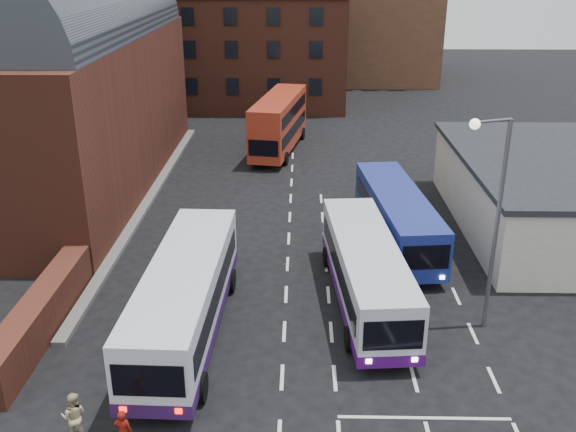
{
  "coord_description": "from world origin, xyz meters",
  "views": [
    {
      "loc": [
        0.65,
        -20.98,
        14.91
      ],
      "look_at": [
        0.0,
        10.0,
        2.2
      ],
      "focal_mm": 40.0,
      "sensor_mm": 36.0,
      "label": 1
    }
  ],
  "objects_px": {
    "bus_white_inbound": "(366,269)",
    "street_lamp": "(493,207)",
    "pedestrian_red": "(123,432)",
    "bus_white_outbound": "(185,294)",
    "bus_red_double": "(279,123)",
    "bus_blue": "(397,215)",
    "pedestrian_beige": "(74,416)"
  },
  "relations": [
    {
      "from": "bus_white_outbound",
      "to": "bus_red_double",
      "type": "relative_size",
      "value": 1.07
    },
    {
      "from": "bus_white_outbound",
      "to": "bus_white_inbound",
      "type": "bearing_deg",
      "value": 20.6
    },
    {
      "from": "bus_blue",
      "to": "bus_red_double",
      "type": "relative_size",
      "value": 1.0
    },
    {
      "from": "bus_white_outbound",
      "to": "pedestrian_red",
      "type": "relative_size",
      "value": 7.56
    },
    {
      "from": "bus_red_double",
      "to": "pedestrian_beige",
      "type": "xyz_separation_m",
      "value": [
        -5.58,
        -33.53,
        -1.48
      ]
    },
    {
      "from": "pedestrian_red",
      "to": "street_lamp",
      "type": "bearing_deg",
      "value": -146.7
    },
    {
      "from": "bus_blue",
      "to": "pedestrian_beige",
      "type": "relative_size",
      "value": 6.44
    },
    {
      "from": "bus_white_inbound",
      "to": "pedestrian_red",
      "type": "xyz_separation_m",
      "value": [
        -8.55,
        -9.59,
        -1.01
      ]
    },
    {
      "from": "bus_white_inbound",
      "to": "pedestrian_beige",
      "type": "distance_m",
      "value": 13.72
    },
    {
      "from": "street_lamp",
      "to": "bus_white_inbound",
      "type": "bearing_deg",
      "value": 158.15
    },
    {
      "from": "bus_red_double",
      "to": "pedestrian_beige",
      "type": "distance_m",
      "value": 34.03
    },
    {
      "from": "pedestrian_red",
      "to": "bus_white_inbound",
      "type": "bearing_deg",
      "value": -128.65
    },
    {
      "from": "street_lamp",
      "to": "pedestrian_red",
      "type": "xyz_separation_m",
      "value": [
        -13.24,
        -7.71,
        -4.78
      ]
    },
    {
      "from": "bus_white_inbound",
      "to": "street_lamp",
      "type": "distance_m",
      "value": 6.3
    },
    {
      "from": "bus_blue",
      "to": "bus_red_double",
      "type": "bearing_deg",
      "value": -74.54
    },
    {
      "from": "street_lamp",
      "to": "pedestrian_red",
      "type": "relative_size",
      "value": 5.78
    },
    {
      "from": "street_lamp",
      "to": "pedestrian_red",
      "type": "distance_m",
      "value": 16.05
    },
    {
      "from": "bus_blue",
      "to": "bus_white_outbound",
      "type": "bearing_deg",
      "value": 36.78
    },
    {
      "from": "bus_white_inbound",
      "to": "bus_red_double",
      "type": "height_order",
      "value": "bus_red_double"
    },
    {
      "from": "bus_red_double",
      "to": "pedestrian_beige",
      "type": "height_order",
      "value": "bus_red_double"
    },
    {
      "from": "bus_white_inbound",
      "to": "pedestrian_red",
      "type": "distance_m",
      "value": 12.89
    },
    {
      "from": "pedestrian_red",
      "to": "pedestrian_beige",
      "type": "bearing_deg",
      "value": -15.87
    },
    {
      "from": "bus_white_outbound",
      "to": "bus_blue",
      "type": "height_order",
      "value": "bus_white_outbound"
    },
    {
      "from": "bus_blue",
      "to": "street_lamp",
      "type": "height_order",
      "value": "street_lamp"
    },
    {
      "from": "bus_blue",
      "to": "pedestrian_beige",
      "type": "xyz_separation_m",
      "value": [
        -12.61,
        -15.52,
        -0.91
      ]
    },
    {
      "from": "bus_white_outbound",
      "to": "bus_red_double",
      "type": "distance_m",
      "value": 27.36
    },
    {
      "from": "bus_red_double",
      "to": "bus_blue",
      "type": "bearing_deg",
      "value": 121.18
    },
    {
      "from": "bus_white_outbound",
      "to": "bus_red_double",
      "type": "height_order",
      "value": "bus_red_double"
    },
    {
      "from": "bus_red_double",
      "to": "pedestrian_beige",
      "type": "bearing_deg",
      "value": 90.42
    },
    {
      "from": "pedestrian_beige",
      "to": "bus_white_outbound",
      "type": "bearing_deg",
      "value": -116.24
    },
    {
      "from": "pedestrian_red",
      "to": "bus_white_outbound",
      "type": "bearing_deg",
      "value": -93.98
    },
    {
      "from": "bus_white_outbound",
      "to": "pedestrian_red",
      "type": "bearing_deg",
      "value": -95.45
    }
  ]
}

